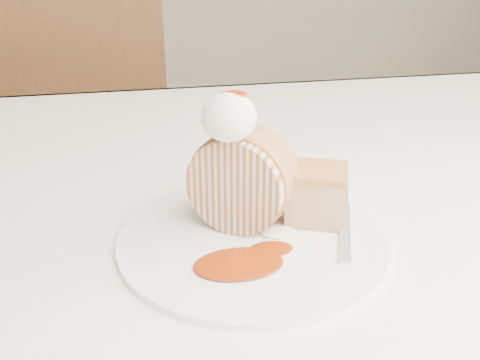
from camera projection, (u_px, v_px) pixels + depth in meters
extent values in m
cube|color=white|center=(202.00, 204.00, 0.64)|extent=(1.40, 0.90, 0.04)
cube|color=white|center=(177.00, 156.00, 1.09)|extent=(1.40, 0.01, 0.28)
cylinder|color=brown|center=(454.00, 250.00, 1.23)|extent=(0.06, 0.06, 0.71)
cube|color=brown|center=(88.00, 143.00, 1.59)|extent=(0.46, 0.46, 0.04)
cube|color=brown|center=(76.00, 77.00, 1.31)|extent=(0.44, 0.07, 0.46)
cylinder|color=brown|center=(151.00, 181.00, 1.90)|extent=(0.04, 0.04, 0.43)
cylinder|color=brown|center=(40.00, 193.00, 1.81)|extent=(0.04, 0.04, 0.43)
cylinder|color=brown|center=(164.00, 234.00, 1.57)|extent=(0.04, 0.04, 0.43)
cylinder|color=brown|center=(29.00, 252.00, 1.49)|extent=(0.04, 0.04, 0.43)
cylinder|color=white|center=(252.00, 238.00, 0.52)|extent=(0.34, 0.34, 0.01)
cylinder|color=#D1B691|center=(242.00, 180.00, 0.52)|extent=(0.11, 0.10, 0.10)
cube|color=tan|center=(316.00, 197.00, 0.54)|extent=(0.07, 0.07, 0.05)
ellipsoid|color=white|center=(229.00, 117.00, 0.48)|extent=(0.05, 0.05, 0.04)
ellipsoid|color=maroon|center=(233.00, 88.00, 0.47)|extent=(0.03, 0.02, 0.01)
cube|color=silver|center=(345.00, 232.00, 0.53)|extent=(0.07, 0.15, 0.00)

